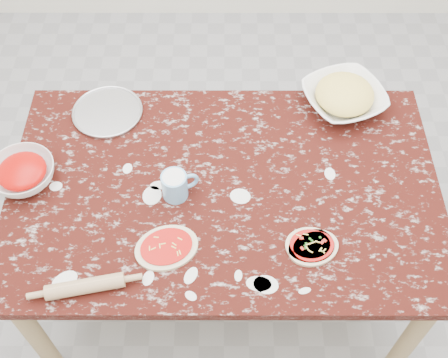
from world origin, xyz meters
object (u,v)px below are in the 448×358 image
(flour_mug, at_px, (176,185))
(worktable, at_px, (224,200))
(rolling_pin, at_px, (85,286))
(cheese_bowl, at_px, (344,98))
(sauce_bowl, at_px, (23,174))
(pizza_tray, at_px, (108,112))

(flour_mug, bearing_deg, worktable, 10.39)
(worktable, relative_size, rolling_pin, 6.33)
(cheese_bowl, bearing_deg, rolling_pin, -138.47)
(sauce_bowl, distance_m, cheese_bowl, 1.29)
(pizza_tray, relative_size, rolling_pin, 1.10)
(worktable, bearing_deg, rolling_pin, -137.43)
(sauce_bowl, height_order, cheese_bowl, cheese_bowl)
(sauce_bowl, xyz_separation_m, cheese_bowl, (1.23, 0.38, 0.00))
(cheese_bowl, bearing_deg, sauce_bowl, -162.61)
(cheese_bowl, xyz_separation_m, flour_mug, (-0.66, -0.45, 0.02))
(pizza_tray, xyz_separation_m, rolling_pin, (0.03, -0.78, 0.02))
(worktable, xyz_separation_m, rolling_pin, (-0.45, -0.41, 0.11))
(pizza_tray, bearing_deg, flour_mug, -52.94)
(worktable, distance_m, cheese_bowl, 0.65)
(flour_mug, xyz_separation_m, rolling_pin, (-0.28, -0.38, -0.03))
(flour_mug, relative_size, rolling_pin, 0.53)
(pizza_tray, distance_m, rolling_pin, 0.78)
(pizza_tray, bearing_deg, worktable, -37.81)
(worktable, bearing_deg, cheese_bowl, 40.54)
(worktable, bearing_deg, flour_mug, -169.61)
(pizza_tray, relative_size, sauce_bowl, 1.16)
(flour_mug, bearing_deg, sauce_bowl, 173.51)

